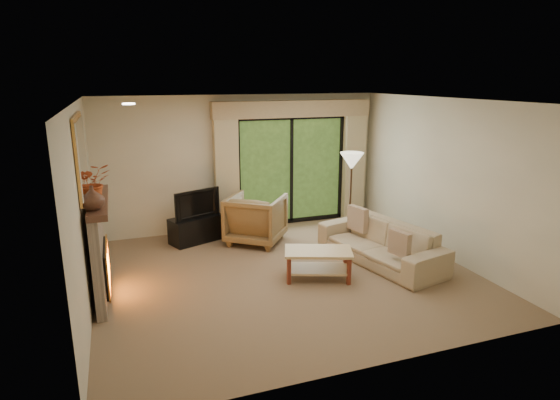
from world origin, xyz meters
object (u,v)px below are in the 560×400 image
object	(u,v)px
media_console	(196,229)
coffee_table	(318,264)
sofa	(380,243)
armchair	(256,219)

from	to	relation	value
media_console	coffee_table	distance (m)	2.65
media_console	sofa	distance (m)	3.30
media_console	armchair	xyz separation A→B (m)	(1.02, -0.38, 0.20)
armchair	sofa	xyz separation A→B (m)	(1.62, -1.58, -0.12)
media_console	armchair	world-z (taller)	armchair
armchair	coffee_table	distance (m)	1.90
sofa	coffee_table	bearing A→B (deg)	-90.87
armchair	sofa	distance (m)	2.27
armchair	media_console	bearing A→B (deg)	16.26
sofa	coffee_table	size ratio (longest dim) A/B	2.25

